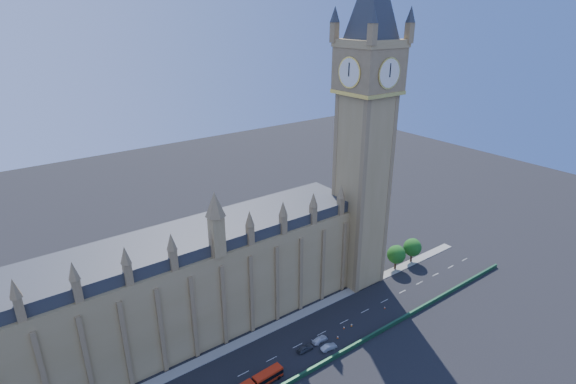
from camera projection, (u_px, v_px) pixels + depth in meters
ground at (285, 352)px, 111.21m from camera, size 400.00×400.00×0.00m
palace_westminster at (148, 298)px, 108.76m from camera, size 120.00×20.00×28.00m
elizabeth_tower at (367, 106)px, 122.44m from camera, size 20.59×20.59×105.00m
bridge_parapet at (308, 372)px, 104.26m from camera, size 160.00×0.60×1.20m
kerb_north at (264, 332)px, 118.29m from camera, size 160.00×3.00×0.16m
tree_east_near at (397, 254)px, 145.45m from camera, size 6.00×6.00×8.50m
tree_east_far at (413, 247)px, 149.86m from camera, size 6.00×6.00×8.50m
car_grey at (305, 348)px, 111.47m from camera, size 4.42×1.89×1.49m
car_silver at (329, 347)px, 111.91m from camera, size 4.38×1.95×1.40m
car_white at (320, 339)px, 114.60m from camera, size 4.68×2.21×1.32m
cone_a at (338, 337)px, 115.83m from camera, size 0.55×0.55×0.69m
cone_b at (344, 328)px, 119.38m from camera, size 0.59×0.59×0.71m
cone_c at (385, 308)px, 127.56m from camera, size 0.43×0.43×0.63m
cone_d at (352, 325)px, 120.33m from camera, size 0.61×0.61×0.74m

